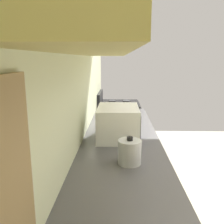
{
  "coord_description": "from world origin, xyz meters",
  "views": [
    {
      "loc": [
        -1.83,
        1.39,
        1.57
      ],
      "look_at": [
        0.01,
        1.45,
        1.16
      ],
      "focal_mm": 38.57,
      "sensor_mm": 36.0,
      "label": 1
    }
  ],
  "objects_px": {
    "microwave": "(118,122)",
    "kettle": "(130,152)",
    "oven_range": "(119,132)",
    "bowl": "(125,117)"
  },
  "relations": [
    {
      "from": "microwave",
      "to": "kettle",
      "type": "xyz_separation_m",
      "value": [
        -0.52,
        -0.08,
        -0.05
      ]
    },
    {
      "from": "microwave",
      "to": "kettle",
      "type": "bearing_deg",
      "value": -171.72
    },
    {
      "from": "oven_range",
      "to": "bowl",
      "type": "xyz_separation_m",
      "value": [
        -0.92,
        -0.07,
        0.47
      ]
    },
    {
      "from": "oven_range",
      "to": "kettle",
      "type": "relative_size",
      "value": 5.32
    },
    {
      "from": "bowl",
      "to": "microwave",
      "type": "bearing_deg",
      "value": 173.29
    },
    {
      "from": "microwave",
      "to": "bowl",
      "type": "xyz_separation_m",
      "value": [
        0.64,
        -0.08,
        -0.11
      ]
    },
    {
      "from": "microwave",
      "to": "bowl",
      "type": "height_order",
      "value": "microwave"
    },
    {
      "from": "oven_range",
      "to": "microwave",
      "type": "bearing_deg",
      "value": 179.65
    },
    {
      "from": "oven_range",
      "to": "bowl",
      "type": "relative_size",
      "value": 7.73
    },
    {
      "from": "bowl",
      "to": "kettle",
      "type": "relative_size",
      "value": 0.69
    }
  ]
}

